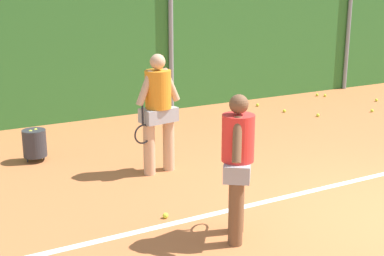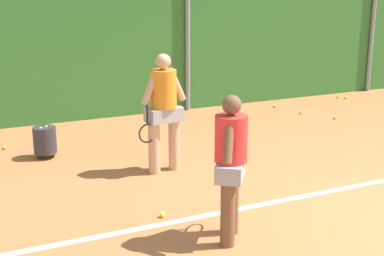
% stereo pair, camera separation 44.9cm
% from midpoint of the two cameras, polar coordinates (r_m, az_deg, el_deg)
% --- Properties ---
extents(ground_plane, '(26.84, 26.84, 0.00)m').
position_cam_midpoint_polar(ground_plane, '(8.04, 14.55, -4.85)').
color(ground_plane, '#B76638').
extents(hedge_fence_backdrop, '(17.45, 0.25, 3.51)m').
position_cam_midpoint_polar(hedge_fence_backdrop, '(11.57, 0.30, 10.61)').
color(hedge_fence_backdrop, '#33702D').
rests_on(hedge_fence_backdrop, ground_plane).
extents(fence_post_center, '(0.10, 0.10, 3.92)m').
position_cam_midpoint_polar(fence_post_center, '(11.40, 0.68, 11.57)').
color(fence_post_center, gray).
rests_on(fence_post_center, ground_plane).
extents(fence_post_right, '(0.10, 0.10, 3.92)m').
position_cam_midpoint_polar(fence_post_right, '(14.30, 19.61, 11.46)').
color(fence_post_right, gray).
rests_on(fence_post_right, ground_plane).
extents(court_baseline_paint, '(12.75, 0.10, 0.01)m').
position_cam_midpoint_polar(court_baseline_paint, '(7.62, 17.38, -6.16)').
color(court_baseline_paint, white).
rests_on(court_baseline_paint, ground_plane).
extents(player_foreground_near, '(0.50, 0.65, 1.59)m').
position_cam_midpoint_polar(player_foreground_near, '(5.65, 6.40, -3.51)').
color(player_foreground_near, brown).
rests_on(player_foreground_near, ground_plane).
extents(player_midcourt, '(0.79, 0.37, 1.73)m').
position_cam_midpoint_polar(player_midcourt, '(7.66, -1.36, 2.23)').
color(player_midcourt, tan).
rests_on(player_midcourt, ground_plane).
extents(ball_hopper, '(0.36, 0.36, 0.51)m').
position_cam_midpoint_polar(ball_hopper, '(8.70, -13.93, -1.25)').
color(ball_hopper, '#2D2D33').
rests_on(ball_hopper, ground_plane).
extents(tennis_ball_1, '(0.07, 0.07, 0.07)m').
position_cam_midpoint_polar(tennis_ball_1, '(6.43, -1.15, -9.21)').
color(tennis_ball_1, '#CCDB33').
rests_on(tennis_ball_1, ground_plane).
extents(tennis_ball_2, '(0.07, 0.07, 0.07)m').
position_cam_midpoint_polar(tennis_ball_2, '(9.39, -17.99, -1.98)').
color(tennis_ball_2, '#CCDB33').
rests_on(tennis_ball_2, ground_plane).
extents(tennis_ball_3, '(0.07, 0.07, 0.07)m').
position_cam_midpoint_polar(tennis_ball_3, '(11.33, 16.03, 1.07)').
color(tennis_ball_3, '#CCDB33').
rests_on(tennis_ball_3, ground_plane).
extents(tennis_ball_4, '(0.07, 0.07, 0.07)m').
position_cam_midpoint_polar(tennis_ball_4, '(13.37, 16.94, 3.11)').
color(tennis_ball_4, '#CCDB33').
rests_on(tennis_ball_4, ground_plane).
extents(tennis_ball_5, '(0.07, 0.07, 0.07)m').
position_cam_midpoint_polar(tennis_ball_5, '(12.07, 9.85, 2.29)').
color(tennis_ball_5, '#CCDB33').
rests_on(tennis_ball_5, ground_plane).
extents(tennis_ball_7, '(0.07, 0.07, 0.07)m').
position_cam_midpoint_polar(tennis_ball_7, '(11.59, 12.59, 1.61)').
color(tennis_ball_7, '#CCDB33').
rests_on(tennis_ball_7, ground_plane).
extents(tennis_ball_10, '(0.07, 0.07, 0.07)m').
position_cam_midpoint_polar(tennis_ball_10, '(13.39, 16.15, 3.19)').
color(tennis_ball_10, '#CCDB33').
rests_on(tennis_ball_10, ground_plane).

